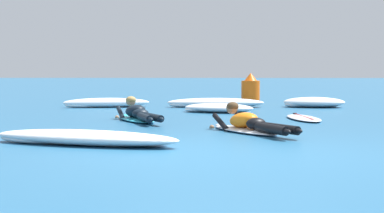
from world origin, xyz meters
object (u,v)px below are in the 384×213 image
(surfer_near, at_px, (249,124))
(drifting_surfboard, at_px, (303,118))
(surfer_far, at_px, (138,114))
(channel_marker_buoy, at_px, (251,92))

(surfer_near, distance_m, drifting_surfboard, 3.12)
(surfer_far, height_order, channel_marker_buoy, channel_marker_buoy)
(surfer_near, relative_size, surfer_far, 0.96)
(drifting_surfboard, xyz_separation_m, channel_marker_buoy, (-0.75, 5.92, 0.34))
(drifting_surfboard, bearing_deg, surfer_far, -171.15)
(surfer_far, distance_m, drifting_surfboard, 3.51)
(surfer_far, bearing_deg, surfer_near, -46.82)
(surfer_near, height_order, channel_marker_buoy, channel_marker_buoy)
(surfer_far, bearing_deg, channel_marker_buoy, 67.19)
(drifting_surfboard, distance_m, channel_marker_buoy, 5.98)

